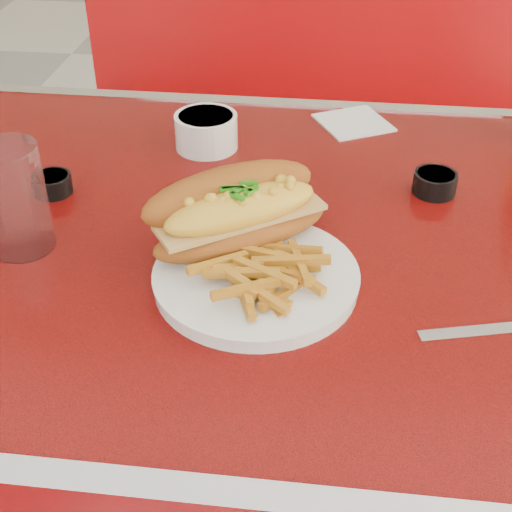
# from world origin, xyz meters

# --- Properties ---
(diner_table) EXTENTS (1.23, 0.83, 0.77)m
(diner_table) POSITION_xyz_m (0.00, 0.00, 0.61)
(diner_table) COLOR red
(diner_table) RESTS_ON ground
(booth_bench_far) EXTENTS (1.20, 0.51, 0.90)m
(booth_bench_far) POSITION_xyz_m (0.00, 0.81, 0.29)
(booth_bench_far) COLOR #A50B0D
(booth_bench_far) RESTS_ON ground
(dinner_plate) EXTENTS (0.30, 0.30, 0.02)m
(dinner_plate) POSITION_xyz_m (-0.05, -0.12, 0.78)
(dinner_plate) COLOR white
(dinner_plate) RESTS_ON diner_table
(mac_hoagie) EXTENTS (0.25, 0.22, 0.10)m
(mac_hoagie) POSITION_xyz_m (-0.08, -0.05, 0.83)
(mac_hoagie) COLOR #985018
(mac_hoagie) RESTS_ON dinner_plate
(fries_pile) EXTENTS (0.15, 0.15, 0.04)m
(fries_pile) POSITION_xyz_m (-0.05, -0.13, 0.80)
(fries_pile) COLOR orange
(fries_pile) RESTS_ON dinner_plate
(fork) EXTENTS (0.02, 0.13, 0.00)m
(fork) POSITION_xyz_m (-0.03, -0.05, 0.79)
(fork) COLOR silver
(fork) RESTS_ON dinner_plate
(gravy_ramekin) EXTENTS (0.12, 0.12, 0.05)m
(gravy_ramekin) POSITION_xyz_m (-0.16, 0.22, 0.80)
(gravy_ramekin) COLOR white
(gravy_ramekin) RESTS_ON diner_table
(sauce_cup_left) EXTENTS (0.06, 0.06, 0.03)m
(sauce_cup_left) POSITION_xyz_m (-0.35, 0.06, 0.78)
(sauce_cup_left) COLOR black
(sauce_cup_left) RESTS_ON diner_table
(sauce_cup_right) EXTENTS (0.08, 0.08, 0.03)m
(sauce_cup_right) POSITION_xyz_m (0.17, 0.12, 0.79)
(sauce_cup_right) COLOR black
(sauce_cup_right) RESTS_ON diner_table
(water_tumbler) EXTENTS (0.10, 0.10, 0.14)m
(water_tumbler) POSITION_xyz_m (-0.34, -0.07, 0.84)
(water_tumbler) COLOR silver
(water_tumbler) RESTS_ON diner_table
(paper_napkin) EXTENTS (0.14, 0.14, 0.00)m
(paper_napkin) POSITION_xyz_m (0.06, 0.33, 0.77)
(paper_napkin) COLOR white
(paper_napkin) RESTS_ON diner_table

